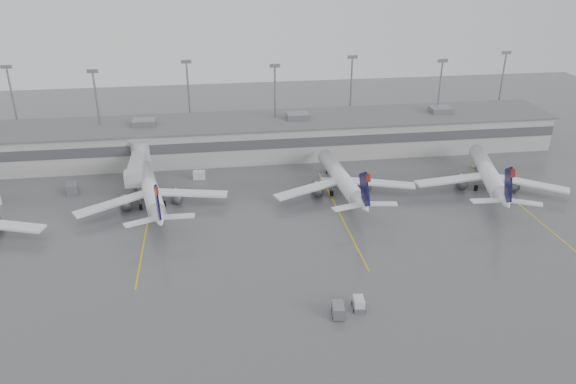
{
  "coord_description": "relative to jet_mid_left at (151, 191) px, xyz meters",
  "views": [
    {
      "loc": [
        -5.3,
        -66.75,
        46.53
      ],
      "look_at": [
        7.83,
        24.0,
        5.0
      ],
      "focal_mm": 35.0,
      "sensor_mm": 36.0,
      "label": 1
    }
  ],
  "objects": [
    {
      "name": "baggage_cart",
      "position": [
        27.36,
        -38.19,
        -2.29
      ],
      "size": [
        1.84,
        2.89,
        1.77
      ],
      "rotation": [
        0.0,
        0.0,
        -0.1
      ],
      "color": "slate",
      "rests_on": "ground"
    },
    {
      "name": "cone_c",
      "position": [
        32.11,
        7.13,
        -2.84
      ],
      "size": [
        0.46,
        0.46,
        0.73
      ],
      "primitive_type": "cone",
      "color": "orange",
      "rests_on": "ground"
    },
    {
      "name": "cone_b",
      "position": [
        -9.32,
        -0.01,
        -2.82
      ],
      "size": [
        0.49,
        0.49,
        0.77
      ],
      "primitive_type": "cone",
      "color": "orange",
      "rests_on": "ground"
    },
    {
      "name": "jet_bridge_right",
      "position": [
        -3.41,
        13.72,
        0.66
      ],
      "size": [
        4.0,
        17.2,
        7.0
      ],
      "color": "#A3A5A8",
      "rests_on": "ground"
    },
    {
      "name": "ground",
      "position": [
        17.09,
        -32.0,
        -3.21
      ],
      "size": [
        260.0,
        260.0,
        0.0
      ],
      "primitive_type": "plane",
      "color": "#545457",
      "rests_on": "ground"
    },
    {
      "name": "terminal",
      "position": [
        17.08,
        25.98,
        0.96
      ],
      "size": [
        152.0,
        17.0,
        9.45
      ],
      "color": "#9E9E99",
      "rests_on": "ground"
    },
    {
      "name": "gse_uld_b",
      "position": [
        8.83,
        12.39,
        -2.35
      ],
      "size": [
        2.58,
        1.86,
        1.72
      ],
      "primitive_type": "cube",
      "rotation": [
        0.0,
        0.0,
        -0.1
      ],
      "color": "silver",
      "rests_on": "ground"
    },
    {
      "name": "jet_mid_left",
      "position": [
        0.0,
        0.0,
        0.0
      ],
      "size": [
        27.98,
        31.64,
        10.32
      ],
      "rotation": [
        0.0,
        0.0,
        0.19
      ],
      "color": "white",
      "rests_on": "ground"
    },
    {
      "name": "gse_loader",
      "position": [
        -16.2,
        8.61,
        -2.19
      ],
      "size": [
        2.53,
        3.55,
        2.04
      ],
      "primitive_type": "cube",
      "rotation": [
        0.0,
        0.0,
        0.16
      ],
      "color": "slate",
      "rests_on": "ground"
    },
    {
      "name": "jet_mid_right",
      "position": [
        36.97,
        0.49,
        0.03
      ],
      "size": [
        28.65,
        32.18,
        10.41
      ],
      "rotation": [
        0.0,
        0.0,
        0.06
      ],
      "color": "white",
      "rests_on": "ground"
    },
    {
      "name": "baggage_tug",
      "position": [
        30.56,
        -36.99,
        -2.57
      ],
      "size": [
        1.89,
        2.7,
        1.64
      ],
      "rotation": [
        0.0,
        0.0,
        -0.1
      ],
      "color": "silver",
      "rests_on": "ground"
    },
    {
      "name": "gse_uld_c",
      "position": [
        34.78,
        5.01,
        -2.43
      ],
      "size": [
        2.29,
        1.61,
        1.56
      ],
      "primitive_type": "cube",
      "rotation": [
        0.0,
        0.0,
        0.06
      ],
      "color": "silver",
      "rests_on": "ground"
    },
    {
      "name": "cone_d",
      "position": [
        59.78,
        1.85,
        -2.9
      ],
      "size": [
        0.39,
        0.39,
        0.62
      ],
      "primitive_type": "cone",
      "color": "orange",
      "rests_on": "ground"
    },
    {
      "name": "stand_markings",
      "position": [
        17.09,
        -8.0,
        -3.2
      ],
      "size": [
        105.25,
        40.0,
        0.01
      ],
      "color": "#EAB40D",
      "rests_on": "ground"
    },
    {
      "name": "jet_far_right",
      "position": [
        66.6,
        -1.81,
        0.16
      ],
      "size": [
        28.87,
        32.8,
        10.84
      ],
      "rotation": [
        0.0,
        0.0,
        -0.26
      ],
      "color": "white",
      "rests_on": "ground"
    },
    {
      "name": "light_masts",
      "position": [
        17.09,
        31.75,
        8.82
      ],
      "size": [
        142.4,
        8.0,
        20.6
      ],
      "color": "gray",
      "rests_on": "ground"
    }
  ]
}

